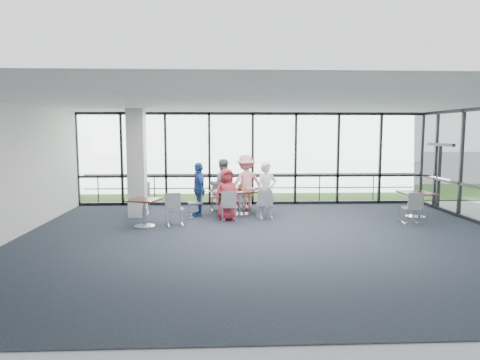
{
  "coord_description": "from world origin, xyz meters",
  "views": [
    {
      "loc": [
        -1.1,
        -9.79,
        2.51
      ],
      "look_at": [
        -0.54,
        2.85,
        1.1
      ],
      "focal_mm": 32.0,
      "sensor_mm": 36.0,
      "label": 1
    }
  ],
  "objects_px": {
    "diner_near_left": "(227,194)",
    "chair_main_nl": "(229,206)",
    "chair_spare_la": "(175,209)",
    "side_table_left": "(144,204)",
    "structural_column": "(137,163)",
    "diner_far_left": "(222,185)",
    "diner_far_right": "(246,182)",
    "chair_main_fl": "(218,197)",
    "chair_main_nr": "(264,205)",
    "chair_spare_lb": "(141,199)",
    "chair_main_end": "(195,202)",
    "diner_end": "(199,189)",
    "chair_main_fr": "(244,195)",
    "main_table": "(240,195)",
    "diner_near_right": "(267,191)",
    "chair_spare_r": "(411,208)",
    "side_table_right": "(416,196)"
  },
  "relations": [
    {
      "from": "chair_main_fr",
      "to": "chair_main_nr",
      "type": "bearing_deg",
      "value": 79.02
    },
    {
      "from": "chair_spare_lb",
      "to": "diner_end",
      "type": "bearing_deg",
      "value": 162.36
    },
    {
      "from": "diner_far_left",
      "to": "diner_far_right",
      "type": "bearing_deg",
      "value": -169.69
    },
    {
      "from": "diner_end",
      "to": "chair_main_nl",
      "type": "relative_size",
      "value": 1.87
    },
    {
      "from": "diner_far_right",
      "to": "chair_main_end",
      "type": "xyz_separation_m",
      "value": [
        -1.58,
        -1.16,
        -0.46
      ]
    },
    {
      "from": "diner_near_left",
      "to": "structural_column",
      "type": "bearing_deg",
      "value": 145.68
    },
    {
      "from": "structural_column",
      "to": "side_table_left",
      "type": "relative_size",
      "value": 3.38
    },
    {
      "from": "structural_column",
      "to": "chair_main_nl",
      "type": "bearing_deg",
      "value": -17.43
    },
    {
      "from": "diner_near_right",
      "to": "chair_main_fl",
      "type": "height_order",
      "value": "diner_near_right"
    },
    {
      "from": "chair_main_nl",
      "to": "diner_far_right",
      "type": "bearing_deg",
      "value": 68.26
    },
    {
      "from": "diner_near_left",
      "to": "diner_end",
      "type": "distance_m",
      "value": 1.02
    },
    {
      "from": "side_table_right",
      "to": "chair_main_nl",
      "type": "distance_m",
      "value": 5.57
    },
    {
      "from": "diner_near_left",
      "to": "side_table_left",
      "type": "bearing_deg",
      "value": 179.74
    },
    {
      "from": "chair_spare_la",
      "to": "diner_far_right",
      "type": "bearing_deg",
      "value": 37.67
    },
    {
      "from": "side_table_left",
      "to": "main_table",
      "type": "bearing_deg",
      "value": 31.77
    },
    {
      "from": "chair_main_nr",
      "to": "diner_near_left",
      "type": "bearing_deg",
      "value": -175.72
    },
    {
      "from": "chair_main_nl",
      "to": "side_table_left",
      "type": "bearing_deg",
      "value": -169.36
    },
    {
      "from": "diner_far_left",
      "to": "chair_main_fr",
      "type": "xyz_separation_m",
      "value": [
        0.71,
        0.39,
        -0.38
      ]
    },
    {
      "from": "chair_main_fr",
      "to": "diner_end",
      "type": "bearing_deg",
      "value": 14.3
    },
    {
      "from": "diner_end",
      "to": "chair_main_nl",
      "type": "height_order",
      "value": "diner_end"
    },
    {
      "from": "diner_near_left",
      "to": "chair_spare_la",
      "type": "bearing_deg",
      "value": -174.67
    },
    {
      "from": "diner_end",
      "to": "chair_spare_la",
      "type": "xyz_separation_m",
      "value": [
        -0.58,
        -1.28,
        -0.36
      ]
    },
    {
      "from": "diner_far_right",
      "to": "chair_main_end",
      "type": "distance_m",
      "value": 2.02
    },
    {
      "from": "side_table_right",
      "to": "diner_end",
      "type": "height_order",
      "value": "diner_end"
    },
    {
      "from": "diner_far_left",
      "to": "main_table",
      "type": "bearing_deg",
      "value": 124.41
    },
    {
      "from": "chair_main_nr",
      "to": "diner_end",
      "type": "bearing_deg",
      "value": 164.35
    },
    {
      "from": "chair_main_fl",
      "to": "chair_main_end",
      "type": "bearing_deg",
      "value": 49.12
    },
    {
      "from": "structural_column",
      "to": "side_table_left",
      "type": "bearing_deg",
      "value": -72.84
    },
    {
      "from": "chair_main_nr",
      "to": "chair_spare_lb",
      "type": "bearing_deg",
      "value": 166.08
    },
    {
      "from": "diner_far_right",
      "to": "chair_main_fl",
      "type": "xyz_separation_m",
      "value": [
        -0.92,
        -0.15,
        -0.45
      ]
    },
    {
      "from": "diner_near_right",
      "to": "chair_main_fr",
      "type": "relative_size",
      "value": 1.82
    },
    {
      "from": "chair_main_end",
      "to": "chair_main_fl",
      "type": "bearing_deg",
      "value": 139.13
    },
    {
      "from": "chair_spare_la",
      "to": "main_table",
      "type": "bearing_deg",
      "value": 28.37
    },
    {
      "from": "diner_near_left",
      "to": "diner_near_right",
      "type": "height_order",
      "value": "diner_near_right"
    },
    {
      "from": "side_table_left",
      "to": "diner_near_left",
      "type": "relative_size",
      "value": 0.64
    },
    {
      "from": "diner_far_left",
      "to": "chair_main_end",
      "type": "relative_size",
      "value": 1.93
    },
    {
      "from": "diner_far_right",
      "to": "main_table",
      "type": "bearing_deg",
      "value": 54.91
    },
    {
      "from": "chair_main_fr",
      "to": "chair_spare_lb",
      "type": "height_order",
      "value": "chair_spare_lb"
    },
    {
      "from": "diner_near_left",
      "to": "chair_main_nl",
      "type": "relative_size",
      "value": 1.72
    },
    {
      "from": "main_table",
      "to": "diner_end",
      "type": "xyz_separation_m",
      "value": [
        -1.23,
        -0.21,
        0.2
      ]
    },
    {
      "from": "diner_near_left",
      "to": "diner_far_right",
      "type": "bearing_deg",
      "value": 48.42
    },
    {
      "from": "diner_far_left",
      "to": "diner_far_right",
      "type": "xyz_separation_m",
      "value": [
        0.76,
        0.21,
        0.06
      ]
    },
    {
      "from": "chair_main_nl",
      "to": "chair_main_fl",
      "type": "relative_size",
      "value": 0.97
    },
    {
      "from": "structural_column",
      "to": "chair_main_nl",
      "type": "distance_m",
      "value": 3.09
    },
    {
      "from": "side_table_left",
      "to": "diner_end",
      "type": "height_order",
      "value": "diner_end"
    },
    {
      "from": "diner_end",
      "to": "chair_spare_r",
      "type": "distance_m",
      "value": 6.06
    },
    {
      "from": "diner_near_right",
      "to": "chair_spare_r",
      "type": "bearing_deg",
      "value": -29.69
    },
    {
      "from": "chair_main_nr",
      "to": "chair_main_fr",
      "type": "relative_size",
      "value": 0.92
    },
    {
      "from": "diner_near_left",
      "to": "chair_spare_lb",
      "type": "height_order",
      "value": "diner_near_left"
    },
    {
      "from": "chair_main_fr",
      "to": "main_table",
      "type": "bearing_deg",
      "value": 53.06
    }
  ]
}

